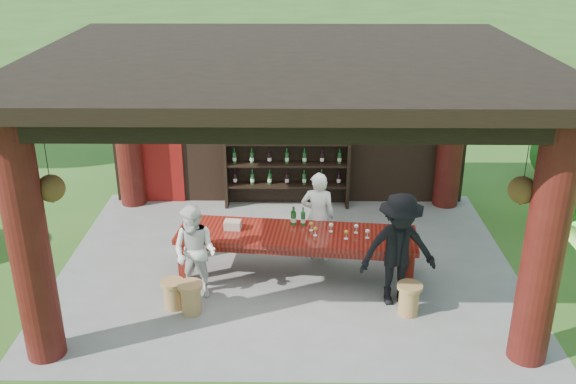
{
  "coord_description": "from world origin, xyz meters",
  "views": [
    {
      "loc": [
        0.1,
        -9.35,
        5.25
      ],
      "look_at": [
        0.0,
        0.4,
        1.15
      ],
      "focal_mm": 40.0,
      "sensor_mm": 36.0,
      "label": 1
    }
  ],
  "objects_px": {
    "stool_near_right": "(409,298)",
    "guest_woman": "(195,252)",
    "tasting_table": "(296,239)",
    "wine_shelf": "(287,154)",
    "stool_far_left": "(173,294)",
    "stool_near_left": "(191,297)",
    "host": "(318,216)",
    "guest_man": "(399,250)",
    "napkin_basket": "(233,225)"
  },
  "relations": [
    {
      "from": "tasting_table",
      "to": "stool_near_left",
      "type": "bearing_deg",
      "value": -143.82
    },
    {
      "from": "stool_near_right",
      "to": "stool_far_left",
      "type": "xyz_separation_m",
      "value": [
        -3.43,
        0.13,
        -0.02
      ]
    },
    {
      "from": "stool_near_right",
      "to": "host",
      "type": "distance_m",
      "value": 2.16
    },
    {
      "from": "tasting_table",
      "to": "guest_woman",
      "type": "relative_size",
      "value": 2.63
    },
    {
      "from": "wine_shelf",
      "to": "tasting_table",
      "type": "relative_size",
      "value": 0.64
    },
    {
      "from": "stool_near_left",
      "to": "guest_man",
      "type": "xyz_separation_m",
      "value": [
        3.01,
        0.32,
        0.62
      ]
    },
    {
      "from": "stool_near_right",
      "to": "napkin_basket",
      "type": "height_order",
      "value": "napkin_basket"
    },
    {
      "from": "stool_far_left",
      "to": "host",
      "type": "relative_size",
      "value": 0.29
    },
    {
      "from": "guest_woman",
      "to": "napkin_basket",
      "type": "relative_size",
      "value": 5.61
    },
    {
      "from": "guest_woman",
      "to": "host",
      "type": "bearing_deg",
      "value": 53.11
    },
    {
      "from": "wine_shelf",
      "to": "guest_man",
      "type": "distance_m",
      "value": 3.92
    },
    {
      "from": "tasting_table",
      "to": "wine_shelf",
      "type": "bearing_deg",
      "value": 93.79
    },
    {
      "from": "stool_far_left",
      "to": "guest_man",
      "type": "height_order",
      "value": "guest_man"
    },
    {
      "from": "stool_near_right",
      "to": "napkin_basket",
      "type": "bearing_deg",
      "value": 154.73
    },
    {
      "from": "tasting_table",
      "to": "stool_near_left",
      "type": "height_order",
      "value": "tasting_table"
    },
    {
      "from": "stool_near_left",
      "to": "stool_far_left",
      "type": "distance_m",
      "value": 0.31
    },
    {
      "from": "stool_far_left",
      "to": "napkin_basket",
      "type": "bearing_deg",
      "value": 54.66
    },
    {
      "from": "wine_shelf",
      "to": "host",
      "type": "bearing_deg",
      "value": -76.17
    },
    {
      "from": "tasting_table",
      "to": "guest_man",
      "type": "bearing_deg",
      "value": -28.33
    },
    {
      "from": "host",
      "to": "guest_man",
      "type": "bearing_deg",
      "value": 137.21
    },
    {
      "from": "guest_woman",
      "to": "guest_man",
      "type": "bearing_deg",
      "value": 17.46
    },
    {
      "from": "guest_man",
      "to": "wine_shelf",
      "type": "bearing_deg",
      "value": 107.7
    },
    {
      "from": "stool_near_right",
      "to": "napkin_basket",
      "type": "distance_m",
      "value": 2.97
    },
    {
      "from": "stool_near_right",
      "to": "stool_near_left",
      "type": "bearing_deg",
      "value": 179.98
    },
    {
      "from": "wine_shelf",
      "to": "guest_woman",
      "type": "bearing_deg",
      "value": -111.51
    },
    {
      "from": "host",
      "to": "napkin_basket",
      "type": "bearing_deg",
      "value": 25.07
    },
    {
      "from": "tasting_table",
      "to": "napkin_basket",
      "type": "distance_m",
      "value": 1.04
    },
    {
      "from": "stool_near_left",
      "to": "wine_shelf",
      "type": "bearing_deg",
      "value": 70.83
    },
    {
      "from": "stool_near_left",
      "to": "stool_far_left",
      "type": "relative_size",
      "value": 1.07
    },
    {
      "from": "tasting_table",
      "to": "napkin_basket",
      "type": "xyz_separation_m",
      "value": [
        -1.02,
        0.13,
        0.18
      ]
    },
    {
      "from": "wine_shelf",
      "to": "stool_far_left",
      "type": "xyz_separation_m",
      "value": [
        -1.63,
        -3.74,
        -0.85
      ]
    },
    {
      "from": "tasting_table",
      "to": "stool_far_left",
      "type": "relative_size",
      "value": 8.54
    },
    {
      "from": "wine_shelf",
      "to": "stool_far_left",
      "type": "bearing_deg",
      "value": -113.49
    },
    {
      "from": "tasting_table",
      "to": "stool_near_right",
      "type": "xyz_separation_m",
      "value": [
        1.62,
        -1.12,
        -0.38
      ]
    },
    {
      "from": "stool_near_left",
      "to": "guest_woman",
      "type": "xyz_separation_m",
      "value": [
        0.01,
        0.49,
        0.47
      ]
    },
    {
      "from": "napkin_basket",
      "to": "stool_near_left",
      "type": "bearing_deg",
      "value": -112.35
    },
    {
      "from": "stool_near_left",
      "to": "host",
      "type": "xyz_separation_m",
      "value": [
        1.88,
        1.68,
        0.52
      ]
    },
    {
      "from": "stool_far_left",
      "to": "napkin_basket",
      "type": "height_order",
      "value": "napkin_basket"
    },
    {
      "from": "stool_near_right",
      "to": "guest_man",
      "type": "bearing_deg",
      "value": 113.92
    },
    {
      "from": "stool_near_right",
      "to": "guest_woman",
      "type": "xyz_separation_m",
      "value": [
        -3.13,
        0.49,
        0.47
      ]
    },
    {
      "from": "stool_near_right",
      "to": "host",
      "type": "bearing_deg",
      "value": 127.02
    },
    {
      "from": "stool_far_left",
      "to": "stool_near_right",
      "type": "bearing_deg",
      "value": -2.11
    },
    {
      "from": "host",
      "to": "stool_near_left",
      "type": "bearing_deg",
      "value": 49.26
    },
    {
      "from": "wine_shelf",
      "to": "guest_woman",
      "type": "distance_m",
      "value": 3.65
    },
    {
      "from": "wine_shelf",
      "to": "stool_near_left",
      "type": "distance_m",
      "value": 4.18
    },
    {
      "from": "napkin_basket",
      "to": "stool_far_left",
      "type": "bearing_deg",
      "value": -125.34
    },
    {
      "from": "wine_shelf",
      "to": "stool_near_right",
      "type": "distance_m",
      "value": 4.35
    },
    {
      "from": "guest_woman",
      "to": "napkin_basket",
      "type": "height_order",
      "value": "guest_woman"
    },
    {
      "from": "guest_woman",
      "to": "stool_near_left",
      "type": "bearing_deg",
      "value": -70.86
    },
    {
      "from": "stool_near_right",
      "to": "stool_far_left",
      "type": "height_order",
      "value": "stool_near_right"
    }
  ]
}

